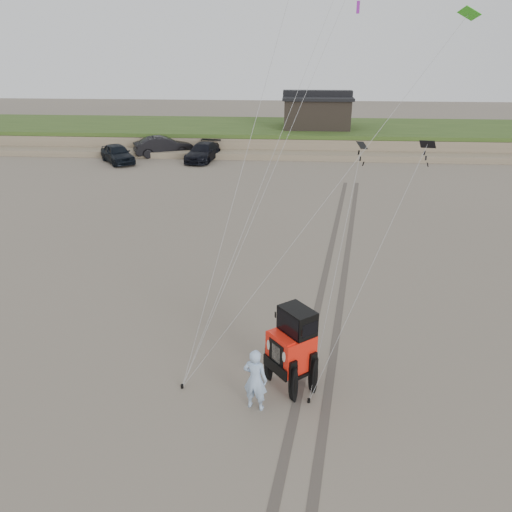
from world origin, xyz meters
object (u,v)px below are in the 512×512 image
Objects in this scene: man at (255,380)px; cabin at (317,111)px; truck_a at (117,154)px; truck_c at (203,152)px; jeep at (291,357)px; truck_b at (164,146)px.

cabin is at bearing -78.84° from man.
cabin is at bearing -7.67° from truck_a.
man is (6.83, -30.49, 0.17)m from truck_c.
truck_a is at bearing 168.65° from jeep.
cabin reaches higher than truck_c.
truck_b is 33.34m from jeep.
truck_a is 0.90× the size of truck_c.
man is at bearing 173.03° from truck_b.
truck_c is 30.50m from jeep.
jeep is at bearing 175.05° from truck_b.
jeep is (7.73, -29.50, 0.24)m from truck_c.
man is at bearing -94.12° from cabin.
truck_b reaches higher than truck_c.
truck_c is (-9.58, -7.69, -2.52)m from cabin.
man is at bearing -101.55° from truck_a.
truck_a is 4.40m from truck_b.
truck_b is at bearing -56.55° from man.
cabin reaches higher than truck_a.
truck_c is (6.81, 1.39, -0.04)m from truck_a.
truck_b is (3.04, 3.18, 0.07)m from truck_a.
cabin reaches higher than man.
jeep reaches higher than man.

